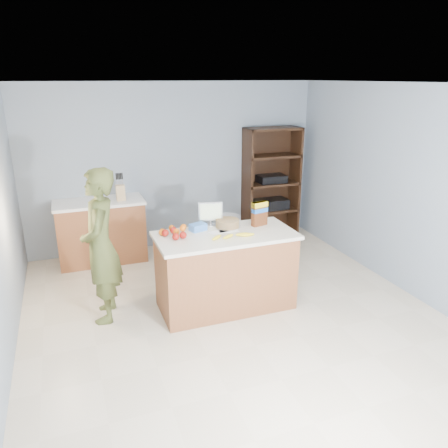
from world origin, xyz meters
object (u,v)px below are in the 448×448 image
object	(u,v)px
person	(101,246)
cereal_box	(260,212)
counter_peninsula	(226,274)
shelving_unit	(270,185)
tv	(210,212)

from	to	relation	value
person	cereal_box	distance (m)	1.82
counter_peninsula	shelving_unit	world-z (taller)	shelving_unit
shelving_unit	tv	xyz separation A→B (m)	(-1.61, -1.71, 0.19)
counter_peninsula	person	distance (m)	1.42
cereal_box	shelving_unit	bearing A→B (deg)	60.64
counter_peninsula	tv	xyz separation A→B (m)	(-0.06, 0.34, 0.64)
cereal_box	tv	bearing A→B (deg)	159.32
shelving_unit	person	distance (m)	3.40
tv	cereal_box	bearing A→B (deg)	-20.68
counter_peninsula	cereal_box	xyz separation A→B (m)	(0.47, 0.13, 0.65)
tv	shelving_unit	bearing A→B (deg)	46.73
counter_peninsula	shelving_unit	bearing A→B (deg)	52.89
person	cereal_box	world-z (taller)	person
tv	person	bearing A→B (deg)	-175.82
counter_peninsula	shelving_unit	xyz separation A→B (m)	(1.55, 2.05, 0.45)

